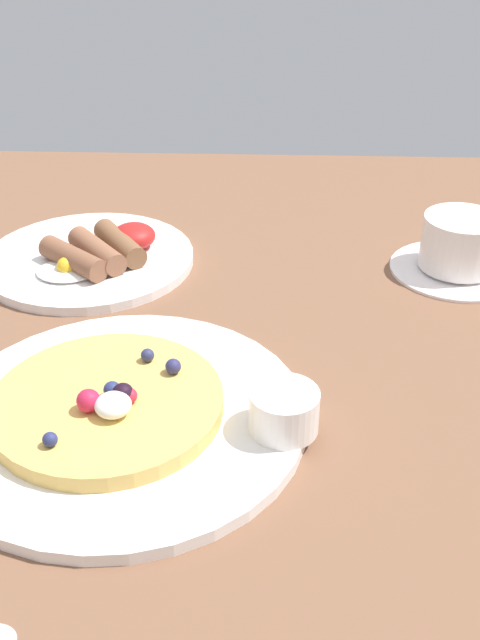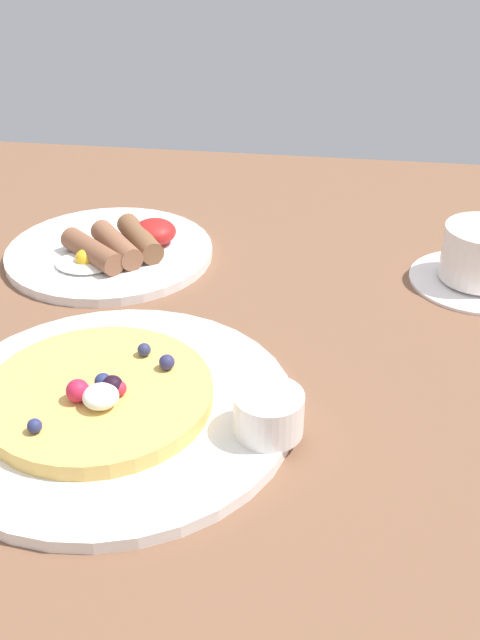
# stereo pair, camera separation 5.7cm
# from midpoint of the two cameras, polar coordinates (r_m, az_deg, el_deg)

# --- Properties ---
(ground_plane) EXTENTS (1.97, 1.18, 0.03)m
(ground_plane) POSITION_cam_midpoint_polar(r_m,az_deg,el_deg) (0.64, -5.02, -6.48)
(ground_plane) COLOR brown
(pancake_plate) EXTENTS (0.29, 0.29, 0.01)m
(pancake_plate) POSITION_cam_midpoint_polar(r_m,az_deg,el_deg) (0.60, -11.58, -7.22)
(pancake_plate) COLOR white
(pancake_plate) RESTS_ON ground_plane
(pancake_with_berries) EXTENTS (0.18, 0.18, 0.03)m
(pancake_with_berries) POSITION_cam_midpoint_polar(r_m,az_deg,el_deg) (0.60, -12.79, -6.28)
(pancake_with_berries) COLOR #E4B65A
(pancake_with_berries) RESTS_ON pancake_plate
(syrup_ramekin) EXTENTS (0.05, 0.05, 0.03)m
(syrup_ramekin) POSITION_cam_midpoint_polar(r_m,az_deg,el_deg) (0.56, 0.42, -6.97)
(syrup_ramekin) COLOR white
(syrup_ramekin) RESTS_ON pancake_plate
(breakfast_plate) EXTENTS (0.23, 0.23, 0.01)m
(breakfast_plate) POSITION_cam_midpoint_polar(r_m,az_deg,el_deg) (0.84, -13.35, 4.50)
(breakfast_plate) COLOR white
(breakfast_plate) RESTS_ON ground_plane
(fried_breakfast) EXTENTS (0.12, 0.12, 0.03)m
(fried_breakfast) POSITION_cam_midpoint_polar(r_m,az_deg,el_deg) (0.82, -12.38, 5.25)
(fried_breakfast) COLOR brown
(fried_breakfast) RESTS_ON breakfast_plate
(coffee_saucer) EXTENTS (0.14, 0.14, 0.01)m
(coffee_saucer) POSITION_cam_midpoint_polar(r_m,az_deg,el_deg) (0.83, 14.22, 3.78)
(coffee_saucer) COLOR white
(coffee_saucer) RESTS_ON ground_plane
(coffee_cup) EXTENTS (0.08, 0.10, 0.06)m
(coffee_cup) POSITION_cam_midpoint_polar(r_m,az_deg,el_deg) (0.82, 14.56, 5.81)
(coffee_cup) COLOR white
(coffee_cup) RESTS_ON coffee_saucer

